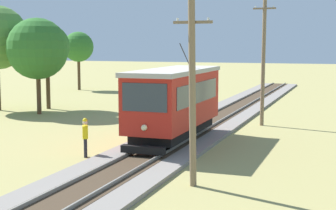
% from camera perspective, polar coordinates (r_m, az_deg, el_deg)
% --- Properties ---
extents(red_tram, '(2.60, 8.54, 4.79)m').
position_cam_1_polar(red_tram, '(25.95, 0.75, 0.45)').
color(red_tram, red).
rests_on(red_tram, rail_right).
extents(utility_pole_near_tram, '(1.40, 0.58, 6.62)m').
position_cam_1_polar(utility_pole_near_tram, '(17.89, 2.73, 1.44)').
color(utility_pole_near_tram, '#7A664C').
rests_on(utility_pole_near_tram, ground).
extents(utility_pole_mid, '(1.40, 0.50, 8.21)m').
position_cam_1_polar(utility_pole_mid, '(32.32, 10.58, 5.17)').
color(utility_pole_mid, '#7A664C').
rests_on(utility_pole_mid, ground).
extents(track_worker, '(0.40, 0.45, 1.78)m').
position_cam_1_polar(track_worker, '(23.27, -9.20, -3.39)').
color(track_worker, black).
rests_on(track_worker, ground).
extents(tree_right_near, '(3.30, 3.30, 6.38)m').
position_cam_1_polar(tree_right_near, '(57.12, -9.95, 6.38)').
color(tree_right_near, '#4C3823').
rests_on(tree_right_near, ground).
extents(tree_right_far, '(3.52, 3.52, 6.63)m').
position_cam_1_polar(tree_right_far, '(40.92, -13.33, 6.33)').
color(tree_right_far, '#4C3823').
rests_on(tree_right_far, ground).
extents(tree_horizon, '(4.41, 4.41, 6.93)m').
position_cam_1_polar(tree_horizon, '(38.03, -14.33, 6.08)').
color(tree_horizon, '#4C3823').
rests_on(tree_horizon, ground).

